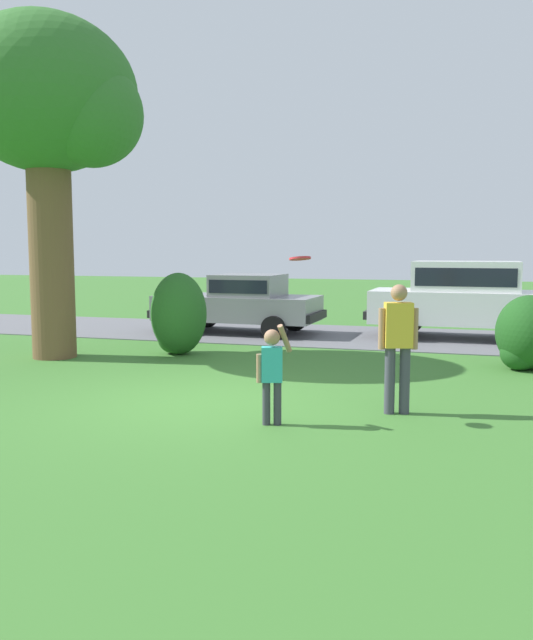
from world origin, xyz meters
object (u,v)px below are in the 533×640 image
object	(u,v)px
child_thrower	(272,369)
parked_sedan	(241,301)
frisbee	(300,258)
oak_tree_large	(53,109)
adult_onlooker	(398,341)
parked_suv	(465,296)

from	to	relation	value
child_thrower	parked_sedan	bearing A→B (deg)	111.45
parked_sedan	frisbee	distance (m)	8.85
oak_tree_large	parked_sedan	xyz separation A→B (m)	(2.31, 4.63, -4.12)
oak_tree_large	adult_onlooker	bearing A→B (deg)	-21.18
parked_sedan	frisbee	world-z (taller)	frisbee
child_thrower	frisbee	bearing A→B (deg)	56.04
parked_sedan	adult_onlooker	xyz separation A→B (m)	(4.75, -7.37, 0.13)
child_thrower	adult_onlooker	distance (m)	1.79
parked_suv	child_thrower	xyz separation A→B (m)	(-2.33, -8.87, -0.36)
oak_tree_large	frisbee	xyz separation A→B (m)	(5.87, -3.37, -2.88)
parked_suv	parked_sedan	bearing A→B (deg)	-175.15
parked_suv	adult_onlooker	distance (m)	7.90
child_thrower	adult_onlooker	bearing A→B (deg)	35.21
parked_sedan	adult_onlooker	bearing A→B (deg)	-57.21
adult_onlooker	parked_sedan	bearing A→B (deg)	122.79
parked_suv	frisbee	size ratio (longest dim) A/B	16.71
oak_tree_large	adult_onlooker	world-z (taller)	oak_tree_large
parked_sedan	adult_onlooker	distance (m)	8.77
oak_tree_large	parked_sedan	size ratio (longest dim) A/B	1.52
parked_suv	child_thrower	distance (m)	9.18
frisbee	child_thrower	bearing A→B (deg)	-123.96
parked_suv	child_thrower	size ratio (longest dim) A/B	3.69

